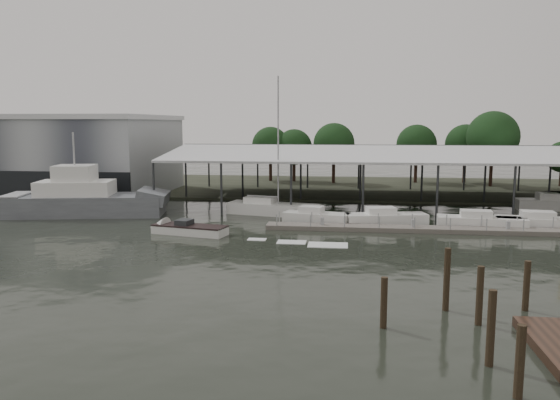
# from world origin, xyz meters

# --- Properties ---
(ground) EXTENTS (200.00, 200.00, 0.00)m
(ground) POSITION_xyz_m (0.00, 0.00, 0.00)
(ground) COLOR black
(ground) RESTS_ON ground
(land_strip_far) EXTENTS (140.00, 30.00, 0.30)m
(land_strip_far) POSITION_xyz_m (0.00, 42.00, 0.10)
(land_strip_far) COLOR #3B3F2F
(land_strip_far) RESTS_ON ground
(storage_warehouse) EXTENTS (24.50, 20.50, 10.50)m
(storage_warehouse) POSITION_xyz_m (-28.00, 29.94, 5.29)
(storage_warehouse) COLOR #92989C
(storage_warehouse) RESTS_ON ground
(covered_boat_shed) EXTENTS (58.24, 24.00, 6.96)m
(covered_boat_shed) POSITION_xyz_m (17.00, 28.00, 6.13)
(covered_boat_shed) COLOR silver
(covered_boat_shed) RESTS_ON ground
(floating_dock) EXTENTS (28.00, 2.00, 1.40)m
(floating_dock) POSITION_xyz_m (15.00, 10.00, 0.20)
(floating_dock) COLOR #66615A
(floating_dock) RESTS_ON ground
(grey_trawler) EXTENTS (16.94, 7.87, 8.84)m
(grey_trawler) POSITION_xyz_m (-18.53, 14.58, 1.58)
(grey_trawler) COLOR slate
(grey_trawler) RESTS_ON ground
(white_sailboat) EXTENTS (10.03, 4.78, 14.34)m
(white_sailboat) POSITION_xyz_m (0.47, 17.23, 0.66)
(white_sailboat) COLOR silver
(white_sailboat) RESTS_ON ground
(speedboat_underway) EXTENTS (17.95, 5.93, 2.00)m
(speedboat_underway) POSITION_xyz_m (-5.75, 6.41, 0.39)
(speedboat_underway) COLOR silver
(speedboat_underway) RESTS_ON ground
(moored_cruiser_0) EXTENTS (6.55, 3.57, 1.70)m
(moored_cruiser_0) POSITION_xyz_m (5.28, 12.71, 0.61)
(moored_cruiser_0) COLOR silver
(moored_cruiser_0) RESTS_ON ground
(moored_cruiser_1) EXTENTS (7.84, 3.81, 1.70)m
(moored_cruiser_1) POSITION_xyz_m (11.78, 12.90, 0.61)
(moored_cruiser_1) COLOR silver
(moored_cruiser_1) RESTS_ON ground
(moored_cruiser_2) EXTENTS (7.88, 2.98, 1.70)m
(moored_cruiser_2) POSITION_xyz_m (20.20, 12.09, 0.61)
(moored_cruiser_2) COLOR silver
(moored_cruiser_2) RESTS_ON ground
(moored_cruiser_3) EXTENTS (8.21, 3.04, 1.70)m
(moored_cruiser_3) POSITION_xyz_m (25.58, 12.30, 0.61)
(moored_cruiser_3) COLOR silver
(moored_cruiser_3) RESTS_ON ground
(mooring_pilings) EXTENTS (7.62, 9.71, 3.84)m
(mooring_pilings) POSITION_xyz_m (13.82, -14.02, 1.11)
(mooring_pilings) COLOR #382C1C
(mooring_pilings) RESTS_ON ground
(horizon_tree_line) EXTENTS (64.49, 11.68, 11.23)m
(horizon_tree_line) POSITION_xyz_m (23.58, 47.47, 6.25)
(horizon_tree_line) COLOR black
(horizon_tree_line) RESTS_ON ground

